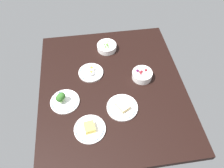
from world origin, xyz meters
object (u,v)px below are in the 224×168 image
at_px(bowl_berries, 142,75).
at_px(plate_broccoli, 64,100).
at_px(plate_sandwich, 122,107).
at_px(plate_cheese, 90,129).
at_px(plate_eggs, 91,72).
at_px(bowl_peas, 107,47).

bearing_deg(bowl_berries, plate_broccoli, -76.56).
bearing_deg(plate_broccoli, plate_sandwich, 74.82).
relative_size(plate_broccoli, plate_sandwich, 0.95).
height_order(plate_broccoli, plate_cheese, plate_broccoli).
xyz_separation_m(plate_broccoli, plate_cheese, (0.23, 0.15, -0.01)).
relative_size(bowl_berries, plate_cheese, 0.74).
xyz_separation_m(plate_eggs, plate_cheese, (0.45, -0.05, -0.00)).
bearing_deg(plate_sandwich, plate_broccoli, -105.18).
distance_m(bowl_peas, plate_eggs, 0.28).
bearing_deg(plate_eggs, plate_cheese, -5.81).
xyz_separation_m(plate_eggs, bowl_berries, (0.09, 0.36, 0.02)).
bearing_deg(plate_broccoli, plate_cheese, 34.45).
bearing_deg(plate_cheese, bowl_berries, 131.43).
bearing_deg(bowl_berries, plate_eggs, -104.42).
xyz_separation_m(plate_sandwich, bowl_berries, (-0.24, 0.19, 0.02)).
height_order(bowl_peas, plate_cheese, bowl_peas).
xyz_separation_m(plate_eggs, plate_sandwich, (0.33, 0.18, -0.00)).
distance_m(bowl_peas, plate_cheese, 0.72).
distance_m(bowl_peas, bowl_berries, 0.40).
bearing_deg(plate_cheese, plate_sandwich, 119.00).
relative_size(plate_eggs, plate_cheese, 0.93).
xyz_separation_m(plate_sandwich, plate_cheese, (0.12, -0.22, -0.00)).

